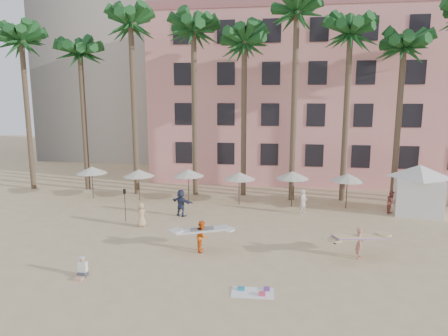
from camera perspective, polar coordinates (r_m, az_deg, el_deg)
ground at (r=19.18m, az=0.71°, el=-15.17°), size 120.00×120.00×0.00m
pink_hotel at (r=43.40m, az=15.08°, el=9.58°), size 35.00×14.00×16.00m
palm_row at (r=32.56m, az=5.63°, el=18.55°), size 44.40×5.40×16.30m
umbrella_row at (r=30.72m, az=-1.52°, el=-0.85°), size 22.50×2.70×2.73m
cabana at (r=31.30m, az=26.04°, el=-2.18°), size 5.20×5.20×3.50m
beach_towel at (r=17.80m, az=4.28°, el=-17.22°), size 1.86×1.10×0.14m
carrier_yellow at (r=21.91m, az=18.82°, el=-9.79°), size 2.98×1.93×1.63m
carrier_white at (r=21.69m, az=-3.13°, el=-9.51°), size 2.88×1.39×1.69m
beachgoers at (r=27.60m, az=1.92°, el=-5.21°), size 17.41×6.46×1.88m
paddle at (r=27.20m, az=-13.98°, el=-4.60°), size 0.18×0.04×2.23m
seated_man at (r=20.09m, az=-19.61°, el=-13.58°), size 0.41×0.71×0.92m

